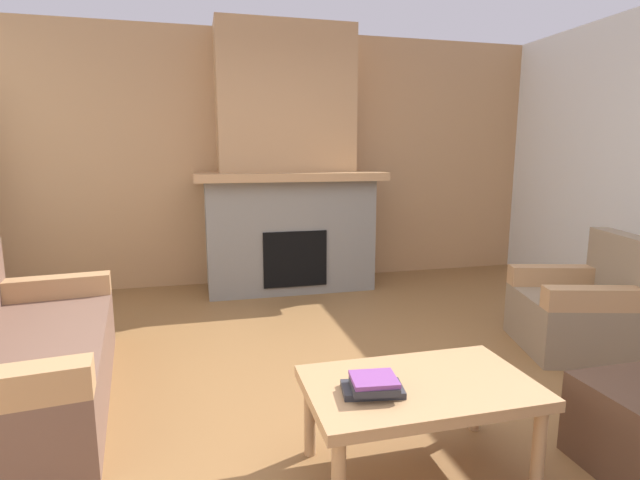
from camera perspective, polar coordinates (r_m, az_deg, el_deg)
ground at (r=2.94m, az=6.22°, el=-18.72°), size 9.00×9.00×0.00m
wall_back_wood_panel at (r=5.49m, az=-4.61°, el=9.38°), size 6.00×0.12×2.70m
fireplace at (r=5.12m, az=-3.87°, el=7.25°), size 1.90×0.82×2.70m
couch at (r=3.28m, az=-32.28°, el=-11.72°), size 1.04×1.88×0.85m
armchair at (r=4.05m, az=28.53°, el=-7.26°), size 0.93×0.93×0.85m
coffee_table at (r=2.28m, az=11.58°, el=-17.24°), size 1.00×0.60×0.43m
book_stack_near_edge at (r=2.11m, az=6.28°, el=-16.66°), size 0.28×0.21×0.08m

